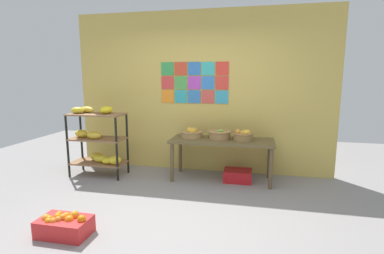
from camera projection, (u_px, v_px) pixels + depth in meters
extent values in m
plane|color=gray|center=(171.00, 218.00, 3.47)|extent=(9.72, 9.72, 0.00)
cube|color=#CFB253|center=(201.00, 93.00, 5.06)|extent=(4.49, 0.06, 2.76)
cube|color=green|center=(167.00, 69.00, 5.08)|extent=(0.22, 0.01, 0.22)
cube|color=#CF4329|center=(181.00, 69.00, 5.03)|extent=(0.22, 0.01, 0.22)
cube|color=#3171C0|center=(194.00, 69.00, 4.98)|extent=(0.22, 0.01, 0.22)
cube|color=#36B6B1|center=(208.00, 69.00, 4.93)|extent=(0.22, 0.01, 0.22)
cube|color=red|center=(222.00, 68.00, 4.88)|extent=(0.22, 0.01, 0.22)
cube|color=#D83E3A|center=(168.00, 83.00, 5.12)|extent=(0.22, 0.01, 0.22)
cube|color=#4AA24A|center=(181.00, 83.00, 5.07)|extent=(0.22, 0.01, 0.22)
cube|color=#B241BC|center=(194.00, 83.00, 5.02)|extent=(0.22, 0.01, 0.22)
cube|color=#347ACE|center=(208.00, 83.00, 4.97)|extent=(0.22, 0.01, 0.22)
cube|color=#DE3E33|center=(222.00, 83.00, 4.92)|extent=(0.22, 0.01, 0.22)
cube|color=orange|center=(168.00, 96.00, 5.16)|extent=(0.22, 0.01, 0.22)
cube|color=teal|center=(181.00, 96.00, 5.11)|extent=(0.22, 0.01, 0.22)
cube|color=#3478BD|center=(194.00, 97.00, 5.06)|extent=(0.22, 0.01, 0.22)
cube|color=#D34C43|center=(208.00, 97.00, 5.01)|extent=(0.22, 0.01, 0.22)
cube|color=#369EBF|center=(222.00, 97.00, 4.96)|extent=(0.22, 0.01, 0.22)
cylinder|color=black|center=(68.00, 146.00, 4.81)|extent=(0.04, 0.04, 1.05)
cylinder|color=black|center=(117.00, 149.00, 4.63)|extent=(0.04, 0.04, 1.05)
cylinder|color=black|center=(82.00, 141.00, 5.20)|extent=(0.04, 0.04, 1.05)
cylinder|color=black|center=(127.00, 143.00, 5.01)|extent=(0.04, 0.04, 1.05)
cube|color=#8C6442|center=(99.00, 162.00, 4.97)|extent=(0.91, 0.44, 0.03)
ellipsoid|color=yellow|center=(108.00, 160.00, 4.85)|extent=(0.26, 0.26, 0.11)
ellipsoid|color=yellow|center=(115.00, 160.00, 4.80)|extent=(0.22, 0.20, 0.14)
ellipsoid|color=yellow|center=(101.00, 159.00, 4.92)|extent=(0.26, 0.17, 0.12)
ellipsoid|color=yellow|center=(97.00, 156.00, 5.02)|extent=(0.30, 0.23, 0.14)
cube|color=#8C6442|center=(98.00, 139.00, 4.90)|extent=(0.91, 0.44, 0.02)
ellipsoid|color=yellow|center=(83.00, 133.00, 5.04)|extent=(0.22, 0.13, 0.10)
ellipsoid|color=yellow|center=(82.00, 133.00, 4.94)|extent=(0.26, 0.18, 0.13)
ellipsoid|color=gold|center=(94.00, 135.00, 4.80)|extent=(0.27, 0.13, 0.13)
cube|color=#8C6442|center=(96.00, 114.00, 4.83)|extent=(0.91, 0.44, 0.02)
ellipsoid|color=yellow|center=(78.00, 110.00, 4.83)|extent=(0.25, 0.20, 0.11)
ellipsoid|color=yellow|center=(106.00, 110.00, 4.81)|extent=(0.19, 0.28, 0.12)
ellipsoid|color=yellow|center=(87.00, 110.00, 4.93)|extent=(0.30, 0.19, 0.11)
cube|color=brown|center=(222.00, 141.00, 4.66)|extent=(1.63, 0.63, 0.04)
cylinder|color=brown|center=(172.00, 162.00, 4.63)|extent=(0.06, 0.06, 0.63)
cylinder|color=brown|center=(271.00, 169.00, 4.31)|extent=(0.06, 0.06, 0.63)
cylinder|color=brown|center=(180.00, 154.00, 5.12)|extent=(0.06, 0.06, 0.63)
cylinder|color=brown|center=(269.00, 159.00, 4.81)|extent=(0.06, 0.06, 0.63)
cylinder|color=#AB8851|center=(192.00, 134.00, 4.82)|extent=(0.35, 0.35, 0.09)
torus|color=tan|center=(192.00, 132.00, 4.81)|extent=(0.37, 0.37, 0.02)
sphere|color=gold|center=(190.00, 130.00, 4.79)|extent=(0.11, 0.11, 0.11)
sphere|color=gold|center=(193.00, 132.00, 4.76)|extent=(0.11, 0.11, 0.11)
sphere|color=gold|center=(195.00, 131.00, 4.81)|extent=(0.10, 0.10, 0.10)
sphere|color=gold|center=(192.00, 130.00, 4.85)|extent=(0.09, 0.09, 0.09)
sphere|color=gold|center=(192.00, 132.00, 4.76)|extent=(0.08, 0.08, 0.08)
cylinder|color=#A57C4B|center=(220.00, 135.00, 4.71)|extent=(0.34, 0.34, 0.12)
torus|color=#A17F46|center=(220.00, 131.00, 4.70)|extent=(0.37, 0.37, 0.03)
sphere|color=#7EBD41|center=(219.00, 131.00, 4.65)|extent=(0.05, 0.05, 0.05)
sphere|color=#71BD2F|center=(221.00, 131.00, 4.68)|extent=(0.05, 0.05, 0.05)
sphere|color=#80CD3D|center=(221.00, 131.00, 4.68)|extent=(0.05, 0.05, 0.05)
cylinder|color=olive|center=(243.00, 137.00, 4.58)|extent=(0.30, 0.30, 0.11)
torus|color=olive|center=(243.00, 133.00, 4.57)|extent=(0.32, 0.32, 0.02)
sphere|color=gold|center=(245.00, 132.00, 4.60)|extent=(0.08, 0.08, 0.08)
sphere|color=gold|center=(246.00, 133.00, 4.50)|extent=(0.09, 0.09, 0.09)
sphere|color=gold|center=(248.00, 133.00, 4.50)|extent=(0.10, 0.10, 0.10)
sphere|color=gold|center=(238.00, 132.00, 4.62)|extent=(0.09, 0.09, 0.09)
sphere|color=gold|center=(243.00, 133.00, 4.57)|extent=(0.09, 0.09, 0.09)
sphere|color=gold|center=(245.00, 133.00, 4.49)|extent=(0.09, 0.09, 0.09)
cube|color=red|center=(238.00, 176.00, 4.68)|extent=(0.44, 0.34, 0.18)
cube|color=red|center=(65.00, 227.00, 3.08)|extent=(0.53, 0.32, 0.19)
sphere|color=orange|center=(49.00, 219.00, 3.05)|extent=(0.08, 0.08, 0.08)
sphere|color=orange|center=(82.00, 219.00, 3.01)|extent=(0.09, 0.09, 0.09)
sphere|color=orange|center=(48.00, 221.00, 3.00)|extent=(0.07, 0.07, 0.07)
sphere|color=orange|center=(59.00, 214.00, 3.16)|extent=(0.07, 0.07, 0.07)
sphere|color=orange|center=(58.00, 217.00, 3.08)|extent=(0.08, 0.08, 0.08)
sphere|color=orange|center=(66.00, 216.00, 3.10)|extent=(0.08, 0.08, 0.08)
sphere|color=orange|center=(53.00, 221.00, 3.00)|extent=(0.08, 0.08, 0.08)
sphere|color=orange|center=(46.00, 218.00, 3.06)|extent=(0.09, 0.09, 0.09)
sphere|color=orange|center=(74.00, 215.00, 3.10)|extent=(0.10, 0.10, 0.10)
sphere|color=orange|center=(69.00, 220.00, 3.03)|extent=(0.09, 0.09, 0.09)
sphere|color=orange|center=(58.00, 220.00, 3.02)|extent=(0.07, 0.07, 0.07)
sphere|color=orange|center=(63.00, 217.00, 3.06)|extent=(0.08, 0.08, 0.08)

